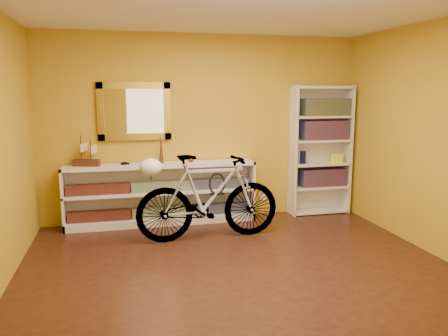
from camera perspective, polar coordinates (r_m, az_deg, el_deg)
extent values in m
cube|color=black|center=(4.73, 1.98, -12.92)|extent=(4.50, 4.00, 0.01)
cube|color=silver|center=(4.43, 2.19, 19.97)|extent=(4.50, 4.00, 0.01)
cube|color=#B5891B|center=(6.34, -2.69, 5.11)|extent=(4.50, 0.01, 2.60)
cube|color=#B5891B|center=(5.44, 25.72, 3.33)|extent=(0.01, 4.00, 2.60)
cube|color=#7C6216|center=(6.18, -11.40, 7.12)|extent=(0.98, 0.06, 0.78)
cube|color=silver|center=(6.71, 5.00, -3.74)|extent=(0.09, 0.02, 0.09)
cube|color=black|center=(6.25, -7.91, -5.58)|extent=(2.50, 0.13, 0.14)
cube|color=navy|center=(6.16, -7.99, -2.31)|extent=(2.50, 0.13, 0.14)
imported|color=black|center=(6.10, -12.54, 0.44)|extent=(0.00, 0.00, 0.00)
cone|color=#56361D|center=(6.10, -8.06, 2.41)|extent=(0.07, 0.07, 0.39)
sphere|color=#56361D|center=(6.17, -4.25, 1.12)|extent=(0.08, 0.08, 0.08)
cube|color=maroon|center=(6.84, 12.49, -1.15)|extent=(0.70, 0.22, 0.26)
cube|color=maroon|center=(6.75, 12.72, 4.78)|extent=(0.70, 0.22, 0.28)
cube|color=#174A51|center=(6.73, 12.83, 7.63)|extent=(0.70, 0.22, 0.25)
cylinder|color=#161490|center=(6.64, 10.06, 1.36)|extent=(0.08, 0.08, 0.19)
cube|color=maroon|center=(6.65, 10.75, 7.47)|extent=(0.19, 0.19, 0.20)
cube|color=yellow|center=(6.85, 14.24, 1.24)|extent=(0.21, 0.17, 0.14)
imported|color=silver|center=(5.49, -1.98, -3.74)|extent=(0.54, 1.84, 1.07)
ellipsoid|color=white|center=(5.29, -9.37, 0.13)|extent=(0.27, 0.26, 0.20)
torus|color=black|center=(5.48, -0.90, -2.04)|extent=(0.21, 0.02, 0.21)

